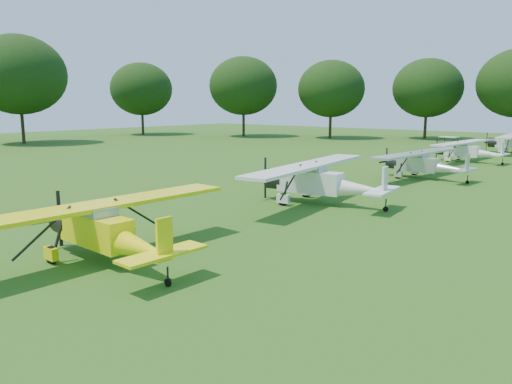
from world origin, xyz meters
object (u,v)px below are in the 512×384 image
aircraft_3 (319,179)px  aircraft_4 (423,162)px  aircraft_2 (104,227)px  golf_cart (448,147)px  aircraft_5 (467,149)px

aircraft_3 → aircraft_4: size_ratio=1.14×
aircraft_2 → aircraft_4: (1.00, 26.19, -0.06)m
aircraft_3 → golf_cart: bearing=90.3°
aircraft_5 → golf_cart: (-4.87, 9.14, -0.62)m
aircraft_4 → golf_cart: (-5.71, 22.04, -0.64)m
golf_cart → aircraft_5: bearing=-52.5°
aircraft_3 → aircraft_5: 25.64m
aircraft_2 → aircraft_5: size_ratio=1.06×
aircraft_2 → aircraft_5: bearing=91.7°
aircraft_3 → golf_cart: aircraft_3 is taller
aircraft_2 → aircraft_5: 39.09m
aircraft_5 → golf_cart: size_ratio=4.76×
aircraft_3 → aircraft_5: bearing=82.3°
aircraft_2 → aircraft_3: bearing=91.3°
aircraft_2 → aircraft_5: aircraft_2 is taller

